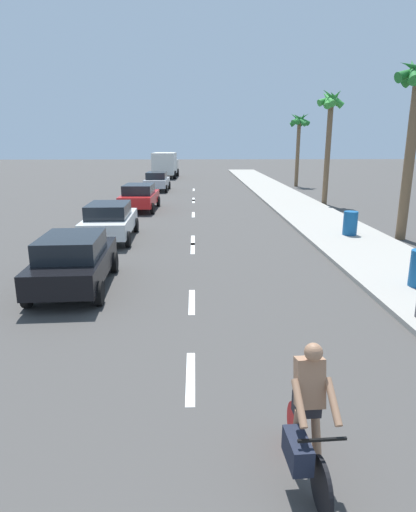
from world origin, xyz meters
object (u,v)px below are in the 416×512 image
at_px(palm_tree_far, 330,113).
at_px(cyclist, 306,421).
at_px(palm_tree_distant, 299,128).
at_px(parked_car_black, 74,260).
at_px(parked_car_white, 110,220).
at_px(parked_car_red, 140,196).
at_px(trash_bin_far, 350,223).
at_px(delivery_truck, 165,164).
at_px(parked_car_silver, 157,181).

bearing_deg(palm_tree_far, cyclist, -106.94).
bearing_deg(palm_tree_distant, parked_car_black, -114.52).
distance_m(parked_car_black, palm_tree_far, 20.90).
height_order(cyclist, parked_car_white, cyclist).
bearing_deg(parked_car_red, palm_tree_far, 11.55).
bearing_deg(trash_bin_far, palm_tree_far, 79.59).
height_order(parked_car_black, palm_tree_far, palm_tree_far).
distance_m(cyclist, parked_car_red, 22.18).
distance_m(parked_car_red, palm_tree_distant, 19.17).
distance_m(cyclist, parked_car_black, 8.75).
bearing_deg(cyclist, parked_car_black, -60.23).
relative_size(palm_tree_far, palm_tree_distant, 1.11).
bearing_deg(cyclist, parked_car_red, -80.97).
height_order(delivery_truck, palm_tree_far, palm_tree_far).
bearing_deg(palm_tree_far, parked_car_silver, 144.46).
xyz_separation_m(palm_tree_distant, trash_bin_far, (-2.65, -21.73, -4.55)).
relative_size(cyclist, palm_tree_far, 0.25).
distance_m(parked_car_white, trash_bin_far, 10.32).
bearing_deg(parked_car_black, palm_tree_distant, 62.78).
relative_size(parked_car_silver, palm_tree_distant, 0.64).
relative_size(parked_car_silver, palm_tree_far, 0.58).
bearing_deg(delivery_truck, cyclist, -81.73).
bearing_deg(palm_tree_far, delivery_truck, 118.78).
bearing_deg(parked_car_white, palm_tree_far, 38.34).
xyz_separation_m(cyclist, parked_car_black, (-4.75, 7.34, 0.01)).
height_order(parked_car_red, palm_tree_far, palm_tree_far).
distance_m(parked_car_red, trash_bin_far, 12.88).
distance_m(delivery_truck, palm_tree_far, 25.05).
xyz_separation_m(parked_car_red, delivery_truck, (0.02, 23.69, 0.66)).
bearing_deg(parked_car_black, parked_car_silver, 86.72).
relative_size(parked_car_black, parked_car_red, 0.96).
xyz_separation_m(parked_car_red, palm_tree_far, (11.91, 2.06, 4.91)).
height_order(parked_car_white, parked_car_silver, same).
xyz_separation_m(parked_car_silver, palm_tree_far, (11.73, -8.38, 4.92)).
bearing_deg(cyclist, trash_bin_far, -114.65).
bearing_deg(parked_car_silver, palm_tree_far, -33.85).
bearing_deg(trash_bin_far, parked_car_red, 141.27).
bearing_deg(palm_tree_distant, parked_car_red, -132.88).
bearing_deg(parked_car_white, delivery_truck, 88.14).
height_order(cyclist, delivery_truck, delivery_truck).
relative_size(cyclist, parked_car_red, 0.40).
bearing_deg(palm_tree_distant, palm_tree_far, -93.92).
bearing_deg(palm_tree_distant, delivery_truck, 141.69).
bearing_deg(parked_car_black, trash_bin_far, 29.13).
relative_size(parked_car_red, delivery_truck, 0.72).
bearing_deg(trash_bin_far, parked_car_white, 179.95).
bearing_deg(parked_car_silver, cyclist, -80.33).
height_order(cyclist, palm_tree_distant, palm_tree_distant).
xyz_separation_m(parked_car_silver, palm_tree_distant, (12.53, 3.24, 4.36)).
bearing_deg(trash_bin_far, parked_car_silver, 118.09).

